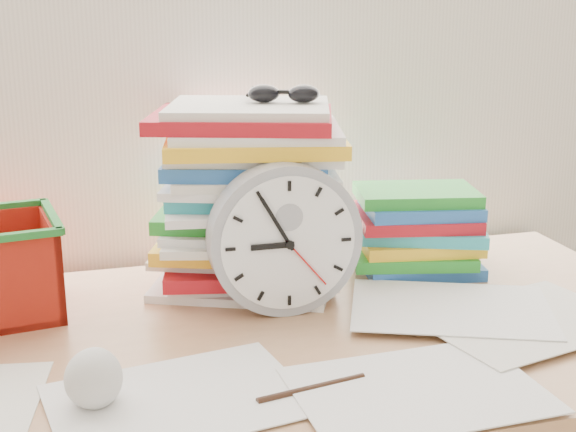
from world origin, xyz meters
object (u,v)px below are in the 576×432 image
object	(u,v)px
desk	(256,377)
book_stack	(413,230)
clock	(285,239)
paper_stack	(249,197)

from	to	relation	value
desk	book_stack	world-z (taller)	book_stack
clock	book_stack	size ratio (longest dim) A/B	0.95
paper_stack	book_stack	distance (m)	0.32
clock	paper_stack	bearing A→B (deg)	100.70
paper_stack	clock	xyz separation A→B (m)	(0.03, -0.14, -0.04)
desk	clock	bearing A→B (deg)	46.42
desk	book_stack	size ratio (longest dim) A/B	5.44
book_stack	desk	bearing A→B (deg)	-150.12
paper_stack	book_stack	world-z (taller)	paper_stack
desk	book_stack	bearing A→B (deg)	29.88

